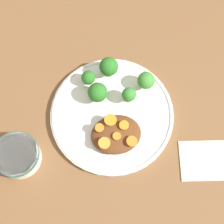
{
  "coord_description": "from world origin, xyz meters",
  "views": [
    {
      "loc": [
        -0.05,
        -0.28,
        0.83
      ],
      "look_at": [
        0.0,
        0.0,
        0.03
      ],
      "focal_mm": 60.0,
      "sensor_mm": 36.0,
      "label": 1
    }
  ],
  "objects": [
    {
      "name": "broccoli_floret_2",
      "position": [
        -0.03,
        0.04,
        0.05
      ],
      "size": [
        0.05,
        0.05,
        0.06
      ],
      "color": "#7FA85B",
      "rests_on": "plate"
    },
    {
      "name": "stew_mound",
      "position": [
        0.0,
        -0.05,
        0.03
      ],
      "size": [
        0.11,
        0.09,
        0.03
      ],
      "primitive_type": "ellipsoid",
      "color": "#5B3319",
      "rests_on": "plate"
    },
    {
      "name": "carrot_slice_1",
      "position": [
        0.03,
        -0.08,
        0.05
      ],
      "size": [
        0.02,
        0.02,
        0.01
      ],
      "primitive_type": "cylinder",
      "color": "orange",
      "rests_on": "stew_mound"
    },
    {
      "name": "broccoli_floret_0",
      "position": [
        0.04,
        0.03,
        0.05
      ],
      "size": [
        0.03,
        0.03,
        0.05
      ],
      "color": "#7FA85B",
      "rests_on": "plate"
    },
    {
      "name": "dip_bowl",
      "position": [
        -0.22,
        -0.06,
        0.02
      ],
      "size": [
        0.1,
        0.1,
        0.04
      ],
      "color": "white",
      "rests_on": "ground_plane"
    },
    {
      "name": "carrot_slice_4",
      "position": [
        0.02,
        -0.04,
        0.05
      ],
      "size": [
        0.02,
        0.02,
        0.01
      ],
      "primitive_type": "cylinder",
      "color": "orange",
      "rests_on": "stew_mound"
    },
    {
      "name": "carrot_slice_2",
      "position": [
        -0.03,
        -0.04,
        0.05
      ],
      "size": [
        0.02,
        0.02,
        0.0
      ],
      "primitive_type": "cylinder",
      "color": "orange",
      "rests_on": "stew_mound"
    },
    {
      "name": "carrot_slice_3",
      "position": [
        -0.01,
        -0.02,
        0.05
      ],
      "size": [
        0.03,
        0.03,
        0.01
      ],
      "primitive_type": "cylinder",
      "color": "orange",
      "rests_on": "stew_mound"
    },
    {
      "name": "broccoli_floret_4",
      "position": [
        0.09,
        0.06,
        0.05
      ],
      "size": [
        0.04,
        0.04,
        0.05
      ],
      "color": "#759E51",
      "rests_on": "plate"
    },
    {
      "name": "napkin",
      "position": [
        0.2,
        -0.14,
        0.0
      ],
      "size": [
        0.15,
        0.11,
        0.01
      ],
      "rotation": [
        0.0,
        0.0,
        -0.14
      ],
      "color": "beige",
      "rests_on": "ground_plane"
    },
    {
      "name": "carrot_slice_0",
      "position": [
        -0.03,
        -0.07,
        0.05
      ],
      "size": [
        0.03,
        0.03,
        0.01
      ],
      "primitive_type": "cylinder",
      "color": "orange",
      "rests_on": "stew_mound"
    },
    {
      "name": "carrot_slice_5",
      "position": [
        -0.0,
        -0.06,
        0.05
      ],
      "size": [
        0.02,
        0.02,
        0.0
      ],
      "primitive_type": "cylinder",
      "color": "orange",
      "rests_on": "stew_mound"
    },
    {
      "name": "ground_plane",
      "position": [
        0.0,
        0.0,
        0.0
      ],
      "size": [
        4.0,
        4.0,
        0.0
      ],
      "primitive_type": "plane",
      "color": "brown"
    },
    {
      "name": "plate",
      "position": [
        0.0,
        0.0,
        0.01
      ],
      "size": [
        0.29,
        0.29,
        0.02
      ],
      "color": "silver",
      "rests_on": "ground_plane"
    },
    {
      "name": "broccoli_floret_1",
      "position": [
        -0.04,
        0.09,
        0.04
      ],
      "size": [
        0.03,
        0.03,
        0.04
      ],
      "color": "#759E51",
      "rests_on": "plate"
    },
    {
      "name": "broccoli_floret_3",
      "position": [
        0.01,
        0.1,
        0.05
      ],
      "size": [
        0.04,
        0.04,
        0.06
      ],
      "color": "#7FA85B",
      "rests_on": "plate"
    }
  ]
}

